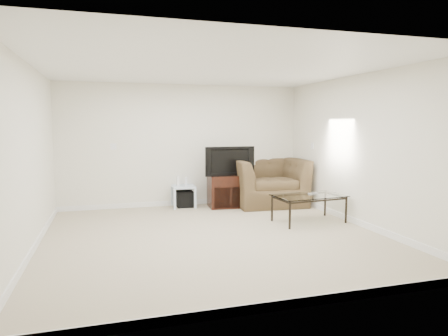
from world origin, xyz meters
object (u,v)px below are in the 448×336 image
object	(u,v)px
recliner	(268,174)
coffee_table	(309,209)
tv_stand	(228,191)
television	(228,161)
subwoofer	(185,199)
side_table	(183,196)

from	to	relation	value
recliner	coffee_table	bearing A→B (deg)	-83.27
tv_stand	coffee_table	distance (m)	1.90
television	recliner	bearing A→B (deg)	1.38
television	subwoofer	xyz separation A→B (m)	(-0.85, 0.28, -0.80)
television	recliner	world-z (taller)	recliner
television	side_table	bearing A→B (deg)	162.65
tv_stand	side_table	size ratio (longest dim) A/B	1.72
recliner	coffee_table	size ratio (longest dim) A/B	1.24
tv_stand	subwoofer	world-z (taller)	tv_stand
tv_stand	subwoofer	size ratio (longest dim) A/B	2.38
coffee_table	subwoofer	bearing A→B (deg)	134.14
tv_stand	television	bearing A→B (deg)	-90.00
tv_stand	side_table	world-z (taller)	tv_stand
television	side_table	size ratio (longest dim) A/B	2.07
television	coffee_table	size ratio (longest dim) A/B	0.79
television	recliner	distance (m)	0.93
subwoofer	coffee_table	size ratio (longest dim) A/B	0.28
subwoofer	recliner	xyz separation A→B (m)	(1.73, -0.25, 0.49)
subwoofer	coffee_table	distance (m)	2.62
tv_stand	recliner	world-z (taller)	recliner
television	coffee_table	world-z (taller)	television
tv_stand	coffee_table	bearing A→B (deg)	-55.59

